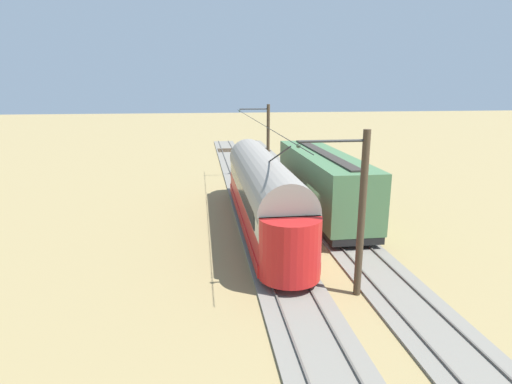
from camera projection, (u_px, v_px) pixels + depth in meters
ground_plane at (301, 231)px, 23.65m from camera, size 220.00×220.00×0.00m
track_streetcar_siding at (334, 227)px, 24.21m from camera, size 2.80×80.00×0.18m
track_adjacent_siding at (264, 230)px, 23.67m from camera, size 2.80×80.00×0.18m
vintage_streetcar at (263, 190)px, 23.68m from camera, size 2.65×17.29×5.60m
coach_adjacent at (322, 181)px, 26.32m from camera, size 2.96×13.07×3.85m
catenary_pole_foreground at (267, 140)px, 36.59m from camera, size 2.74×0.28×6.51m
catenary_pole_mid_near at (360, 212)px, 15.62m from camera, size 2.74×0.28×6.51m
overhead_wire_run at (256, 120)px, 25.78m from camera, size 2.53×25.83×0.18m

